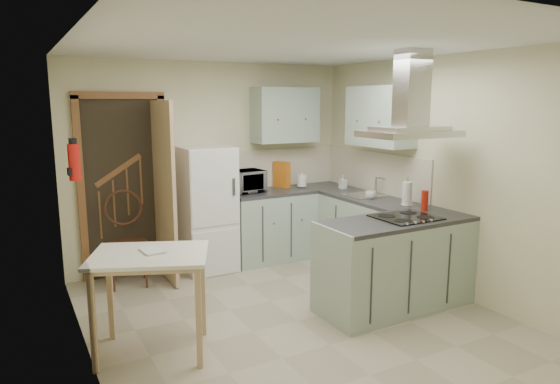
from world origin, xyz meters
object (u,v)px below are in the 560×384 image
peninsula (396,263)px  drop_leaf_table (152,304)px  extractor_hood (410,134)px  bentwood_chair (128,243)px  fridge (207,209)px  microwave (243,182)px

peninsula → drop_leaf_table: bearing=174.2°
extractor_hood → bentwood_chair: 3.22m
fridge → bentwood_chair: bearing=-175.3°
fridge → peninsula: fridge is taller
drop_leaf_table → extractor_hood: bearing=17.5°
peninsula → extractor_hood: (0.10, 0.00, 1.27)m
extractor_hood → microwave: bearing=111.9°
drop_leaf_table → fridge: bearing=80.1°
fridge → peninsula: (1.22, -1.98, -0.30)m
drop_leaf_table → bentwood_chair: bentwood_chair is taller
fridge → bentwood_chair: fridge is taller
drop_leaf_table → bentwood_chair: (0.17, 1.66, 0.06)m
fridge → drop_leaf_table: fridge is taller
fridge → bentwood_chair: (-0.96, -0.08, -0.27)m
extractor_hood → bentwood_chair: bearing=140.2°
bentwood_chair → microwave: size_ratio=1.91×
peninsula → drop_leaf_table: peninsula is taller
peninsula → bentwood_chair: bearing=139.0°
peninsula → drop_leaf_table: size_ratio=1.72×
fridge → bentwood_chair: size_ratio=1.57×
peninsula → bentwood_chair: (-2.18, 1.90, 0.03)m
microwave → fridge: bearing=-179.0°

